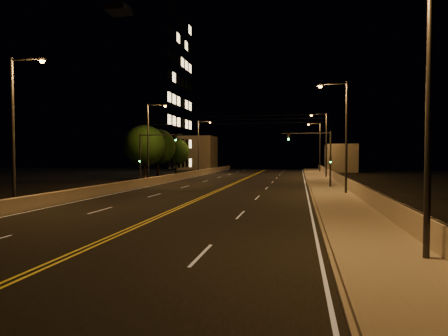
% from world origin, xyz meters
% --- Properties ---
extents(ground, '(160.00, 160.00, 0.00)m').
position_xyz_m(ground, '(0.00, 0.00, 0.00)').
color(ground, black).
rests_on(ground, ground).
extents(road, '(18.00, 120.00, 0.02)m').
position_xyz_m(road, '(0.00, 20.00, 0.01)').
color(road, black).
rests_on(road, ground).
extents(sidewalk, '(3.60, 120.00, 0.30)m').
position_xyz_m(sidewalk, '(10.80, 20.00, 0.15)').
color(sidewalk, gray).
rests_on(sidewalk, ground).
extents(curb, '(0.14, 120.00, 0.15)m').
position_xyz_m(curb, '(8.93, 20.00, 0.07)').
color(curb, gray).
rests_on(curb, ground).
extents(parapet_wall, '(0.30, 120.00, 1.00)m').
position_xyz_m(parapet_wall, '(12.45, 20.00, 0.80)').
color(parapet_wall, '#A6988A').
rests_on(parapet_wall, sidewalk).
extents(jersey_barrier, '(0.45, 120.00, 0.92)m').
position_xyz_m(jersey_barrier, '(-9.13, 20.00, 0.46)').
color(jersey_barrier, '#A6988A').
rests_on(jersey_barrier, ground).
extents(distant_building_right, '(6.00, 10.00, 5.81)m').
position_xyz_m(distant_building_right, '(16.50, 72.18, 2.91)').
color(distant_building_right, gray).
rests_on(distant_building_right, ground).
extents(distant_building_left, '(8.00, 8.00, 7.99)m').
position_xyz_m(distant_building_left, '(-16.00, 75.58, 3.99)').
color(distant_building_left, gray).
rests_on(distant_building_left, ground).
extents(parapet_rail, '(0.06, 120.00, 0.06)m').
position_xyz_m(parapet_rail, '(12.45, 20.00, 1.33)').
color(parapet_rail, black).
rests_on(parapet_rail, parapet_wall).
extents(lane_markings, '(17.32, 116.00, 0.00)m').
position_xyz_m(lane_markings, '(0.00, 19.93, 0.02)').
color(lane_markings, silver).
rests_on(lane_markings, road).
extents(streetlight_0, '(2.55, 0.28, 9.74)m').
position_xyz_m(streetlight_0, '(11.54, 1.54, 5.59)').
color(streetlight_0, '#2D2D33').
rests_on(streetlight_0, ground).
extents(streetlight_1, '(2.55, 0.28, 9.74)m').
position_xyz_m(streetlight_1, '(11.54, 22.16, 5.59)').
color(streetlight_1, '#2D2D33').
rests_on(streetlight_1, ground).
extents(streetlight_2, '(2.55, 0.28, 9.74)m').
position_xyz_m(streetlight_2, '(11.54, 46.18, 5.59)').
color(streetlight_2, '#2D2D33').
rests_on(streetlight_2, ground).
extents(streetlight_3, '(2.55, 0.28, 9.74)m').
position_xyz_m(streetlight_3, '(11.54, 63.33, 5.59)').
color(streetlight_3, '#2D2D33').
rests_on(streetlight_3, ground).
extents(streetlight_4, '(2.55, 0.28, 9.74)m').
position_xyz_m(streetlight_4, '(-9.94, 9.81, 5.59)').
color(streetlight_4, '#2D2D33').
rests_on(streetlight_4, ground).
extents(streetlight_5, '(2.55, 0.28, 9.74)m').
position_xyz_m(streetlight_5, '(-9.94, 31.70, 5.59)').
color(streetlight_5, '#2D2D33').
rests_on(streetlight_5, ground).
extents(streetlight_6, '(2.55, 0.28, 9.74)m').
position_xyz_m(streetlight_6, '(-9.94, 54.85, 5.59)').
color(streetlight_6, '#2D2D33').
rests_on(streetlight_6, ground).
extents(traffic_signal_right, '(5.11, 0.31, 5.98)m').
position_xyz_m(traffic_signal_right, '(9.99, 28.50, 3.79)').
color(traffic_signal_right, '#2D2D33').
rests_on(traffic_signal_right, ground).
extents(traffic_signal_left, '(5.11, 0.31, 5.98)m').
position_xyz_m(traffic_signal_left, '(-8.79, 28.50, 3.79)').
color(traffic_signal_left, '#2D2D33').
rests_on(traffic_signal_left, ground).
extents(overhead_wires, '(22.00, 0.03, 0.83)m').
position_xyz_m(overhead_wires, '(0.00, 29.50, 7.40)').
color(overhead_wires, black).
extents(building_tower, '(24.00, 15.00, 31.08)m').
position_xyz_m(building_tower, '(-25.22, 53.85, 14.97)').
color(building_tower, gray).
rests_on(building_tower, ground).
extents(tree_0, '(5.66, 5.66, 7.67)m').
position_xyz_m(tree_0, '(-13.16, 37.53, 4.83)').
color(tree_0, black).
rests_on(tree_0, ground).
extents(tree_1, '(5.62, 5.62, 7.62)m').
position_xyz_m(tree_1, '(-13.95, 44.40, 4.80)').
color(tree_1, black).
rests_on(tree_1, ground).
extents(tree_2, '(4.82, 4.82, 6.53)m').
position_xyz_m(tree_2, '(-13.95, 53.18, 4.11)').
color(tree_2, black).
rests_on(tree_2, ground).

